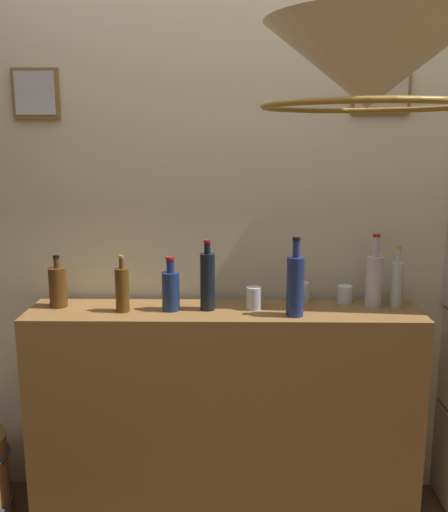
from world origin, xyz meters
name	(u,v)px	position (x,y,z in m)	size (l,w,h in m)	color
panelled_rear_partition	(225,182)	(0.00, 1.10, 1.51)	(3.76, 0.15, 2.88)	beige
bar_shelf_unit	(224,413)	(0.00, 0.85, 0.49)	(1.71, 0.33, 0.97)	olive
liquor_bottle_gin	(295,285)	(0.30, 0.78, 1.11)	(0.07, 0.07, 0.34)	navy
liquor_bottle_bourbon	(374,280)	(0.66, 0.91, 1.09)	(0.07, 0.07, 0.33)	silver
liquor_bottle_tequila	(122,289)	(-0.44, 0.83, 1.07)	(0.06, 0.06, 0.25)	#5A3912
liquor_bottle_rye	(397,283)	(0.76, 0.92, 1.08)	(0.05, 0.05, 0.27)	silver
liquor_bottle_sherry	(171,289)	(-0.23, 0.85, 1.06)	(0.08, 0.08, 0.24)	navy
liquor_bottle_mezcal	(207,280)	(-0.07, 0.86, 1.10)	(0.06, 0.06, 0.31)	black
liquor_bottle_scotch	(58,286)	(-0.73, 0.90, 1.06)	(0.08, 0.08, 0.23)	#583514
glass_tumbler_rocks	(254,298)	(0.13, 0.87, 1.02)	(0.07, 0.07, 0.10)	silver
glass_tumbler_highball	(345,294)	(0.54, 0.97, 1.01)	(0.07, 0.07, 0.08)	silver
glass_tumbler_shot	(303,292)	(0.35, 0.98, 1.02)	(0.06, 0.06, 0.09)	silver
pendant_lamp	(369,68)	(0.38, -0.03, 1.88)	(0.54, 0.54, 0.49)	#EFE5C6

